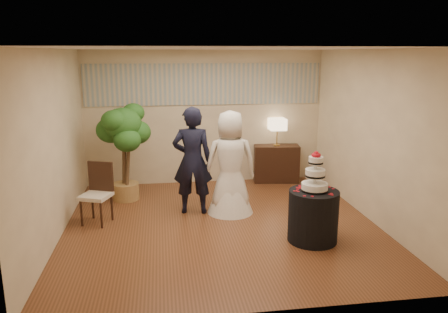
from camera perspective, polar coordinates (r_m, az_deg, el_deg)
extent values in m
cube|color=brown|center=(7.21, -0.33, -8.90)|extent=(5.00, 5.00, 0.00)
cube|color=white|center=(6.67, -0.36, 13.93)|extent=(5.00, 5.00, 0.00)
cube|color=beige|center=(9.25, -2.51, 5.09)|extent=(5.00, 0.06, 2.80)
cube|color=beige|center=(4.42, 4.19, -4.29)|extent=(5.00, 0.06, 2.80)
cube|color=beige|center=(6.92, -21.30, 1.33)|extent=(0.06, 5.00, 2.80)
cube|color=beige|center=(7.56, 18.78, 2.50)|extent=(0.06, 5.00, 2.80)
cube|color=#A7AA9D|center=(9.16, -2.54, 9.41)|extent=(4.90, 0.02, 0.85)
imported|color=black|center=(7.50, -4.15, -0.54)|extent=(0.73, 0.53, 1.87)
imported|color=white|center=(7.50, 0.83, -0.78)|extent=(0.89, 0.82, 1.80)
cylinder|color=black|center=(6.64, 11.55, -7.62)|extent=(0.97, 0.97, 0.78)
cube|color=black|center=(9.52, 6.83, -0.90)|extent=(1.01, 0.56, 0.80)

